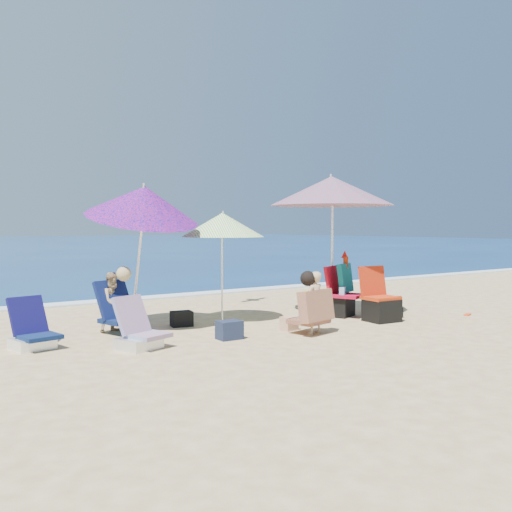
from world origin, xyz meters
TOP-DOWN VIEW (x-y plane):
  - ground at (0.00, 0.00)m, footprint 120.00×120.00m
  - foam at (0.00, 5.10)m, footprint 120.00×0.50m
  - umbrella_turquoise at (1.43, 1.18)m, footprint 2.37×2.37m
  - umbrella_striped at (-0.49, 1.68)m, footprint 1.68×1.68m
  - umbrella_blue at (-1.84, 1.75)m, footprint 1.76×1.82m
  - furled_umbrella at (1.59, 0.98)m, footprint 0.13×0.14m
  - chair_navy at (-3.57, 1.31)m, footprint 0.60×0.69m
  - chair_rainbow at (-2.45, 0.54)m, footprint 0.70×0.71m
  - camp_chair_left at (1.65, 0.22)m, footprint 0.56×0.57m
  - camp_chair_right at (1.47, 0.98)m, footprint 0.68×0.80m
  - person_center at (0.00, -0.02)m, footprint 0.66×0.60m
  - person_left at (-2.28, 1.80)m, footprint 0.68×0.72m
  - bag_navy_a at (-1.19, 0.38)m, footprint 0.34×0.25m
  - bag_black_a at (-1.25, 1.68)m, footprint 0.36×0.30m
  - bag_tan at (-0.08, 0.44)m, footprint 0.26×0.21m
  - bag_navy_b at (2.43, 0.68)m, footprint 0.50×0.46m
  - bag_black_b at (2.15, 0.34)m, footprint 0.26×0.20m
  - orange_item at (3.36, -0.23)m, footprint 0.21×0.14m

SIDE VIEW (x-z plane):
  - ground at x=0.00m, z-range 0.00..0.00m
  - orange_item at x=3.36m, z-range 0.00..0.03m
  - foam at x=0.00m, z-range 0.00..0.04m
  - bag_black_b at x=2.15m, z-range 0.00..0.18m
  - bag_tan at x=-0.08m, z-range 0.00..0.21m
  - bag_black_a at x=-1.25m, z-range 0.00..0.24m
  - bag_navy_a at x=-1.19m, z-range 0.00..0.26m
  - bag_navy_b at x=2.43m, z-range 0.00..0.30m
  - chair_navy at x=-3.57m, z-range -0.15..0.50m
  - chair_rainbow at x=-2.45m, z-range -0.15..0.51m
  - camp_chair_left at x=1.65m, z-range -0.18..0.72m
  - camp_chair_right at x=1.47m, z-range -0.13..0.79m
  - person_center at x=0.00m, z-range -0.01..0.91m
  - person_left at x=-2.28m, z-range -0.04..0.94m
  - furled_umbrella at x=1.59m, z-range 0.06..1.20m
  - umbrella_striped at x=-0.49m, z-range 0.68..2.49m
  - umbrella_blue at x=-1.84m, z-range 0.75..3.08m
  - umbrella_turquoise at x=1.43m, z-range 0.94..3.41m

